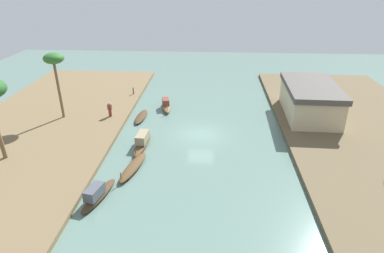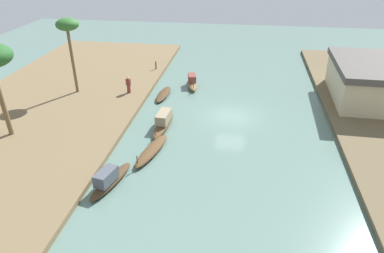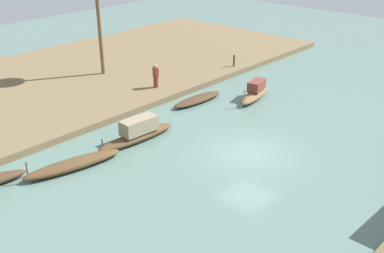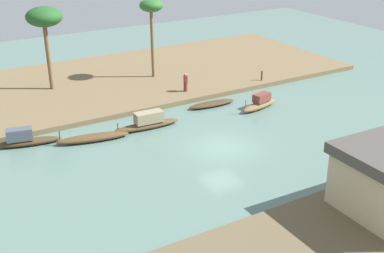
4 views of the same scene
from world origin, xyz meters
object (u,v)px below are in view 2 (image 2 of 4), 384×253
at_px(sampan_midstream, 109,179).
at_px(sampan_foreground, 163,94).
at_px(sampan_with_tall_canopy, 163,122).
at_px(person_on_near_bank, 129,86).
at_px(mooring_post, 156,65).
at_px(sampan_downstream_large, 152,150).
at_px(riverside_building, 363,80).
at_px(palm_tree_left_near, 68,28).
at_px(sampan_with_red_awning, 192,82).

xyz_separation_m(sampan_midstream, sampan_foreground, (-14.35, 0.20, -0.26)).
xyz_separation_m(sampan_with_tall_canopy, person_on_near_bank, (-5.73, -4.54, 0.61)).
bearing_deg(sampan_foreground, mooring_post, -158.04).
height_order(sampan_midstream, mooring_post, mooring_post).
xyz_separation_m(sampan_downstream_large, riverside_building, (-11.60, 16.51, 1.85)).
bearing_deg(sampan_with_tall_canopy, sampan_midstream, -7.39).
bearing_deg(sampan_downstream_large, mooring_post, -156.30).
height_order(palm_tree_left_near, riverside_building, palm_tree_left_near).
xyz_separation_m(sampan_downstream_large, sampan_foreground, (-10.31, -1.40, -0.05)).
bearing_deg(person_on_near_bank, sampan_downstream_large, -50.24).
distance_m(sampan_midstream, riverside_building, 23.98).
xyz_separation_m(person_on_near_bank, palm_tree_left_near, (0.45, -4.94, 5.27)).
height_order(sampan_with_tall_canopy, sampan_downstream_large, sampan_with_tall_canopy).
bearing_deg(sampan_downstream_large, sampan_midstream, -10.24).
xyz_separation_m(sampan_midstream, sampan_with_tall_canopy, (-8.10, 1.57, 0.01)).
bearing_deg(sampan_with_tall_canopy, sampan_foreground, -164.07).
bearing_deg(palm_tree_left_near, sampan_downstream_large, 45.50).
relative_size(sampan_foreground, person_on_near_bank, 2.60).
bearing_deg(sampan_with_tall_canopy, sampan_with_red_awning, 177.71).
bearing_deg(sampan_with_red_awning, sampan_with_tall_canopy, -18.57).
relative_size(sampan_with_red_awning, sampan_foreground, 0.95).
bearing_deg(sampan_with_red_awning, riverside_building, 71.37).
xyz_separation_m(sampan_with_red_awning, person_on_near_bank, (3.43, -5.48, 0.65)).
height_order(sampan_midstream, person_on_near_bank, person_on_near_bank).
bearing_deg(sampan_foreground, sampan_with_red_awning, 144.68).
relative_size(sampan_with_red_awning, riverside_building, 0.40).
bearing_deg(sampan_with_red_awning, sampan_foreground, -51.14).
height_order(sampan_with_tall_canopy, person_on_near_bank, person_on_near_bank).
bearing_deg(mooring_post, sampan_downstream_large, 12.20).
relative_size(sampan_foreground, mooring_post, 4.71).
height_order(sampan_with_red_awning, sampan_with_tall_canopy, sampan_with_tall_canopy).
xyz_separation_m(sampan_downstream_large, mooring_post, (-16.94, -3.66, 0.56)).
height_order(sampan_midstream, palm_tree_left_near, palm_tree_left_near).
relative_size(sampan_midstream, sampan_with_tall_canopy, 0.89).
distance_m(sampan_foreground, riverside_building, 18.06).
relative_size(sampan_with_tall_canopy, sampan_foreground, 1.22).
height_order(sampan_foreground, palm_tree_left_near, palm_tree_left_near).
bearing_deg(riverside_building, mooring_post, -103.06).
bearing_deg(palm_tree_left_near, riverside_building, 94.94).
height_order(sampan_foreground, person_on_near_bank, person_on_near_bank).
bearing_deg(person_on_near_bank, sampan_midstream, -63.17).
bearing_deg(sampan_downstream_large, riverside_building, 136.59).
height_order(sampan_foreground, riverside_building, riverside_building).
height_order(sampan_midstream, sampan_with_red_awning, sampan_midstream).
bearing_deg(mooring_post, person_on_near_bank, -7.30).
relative_size(sampan_with_tall_canopy, mooring_post, 5.73).
distance_m(sampan_foreground, person_on_near_bank, 3.34).
bearing_deg(palm_tree_left_near, sampan_midstream, 30.57).
distance_m(sampan_midstream, sampan_foreground, 14.35).
xyz_separation_m(sampan_with_red_awning, palm_tree_left_near, (3.87, -10.42, 5.92)).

